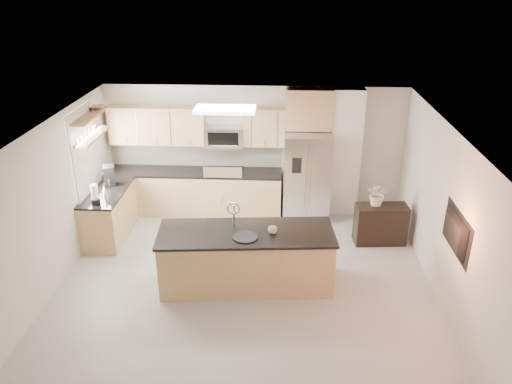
# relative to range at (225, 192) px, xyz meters

# --- Properties ---
(floor) EXTENTS (6.50, 6.50, 0.00)m
(floor) POSITION_rel_range_xyz_m (0.60, -2.92, -0.47)
(floor) COLOR #A9A7A0
(floor) RESTS_ON ground
(ceiling) EXTENTS (6.00, 6.50, 0.02)m
(ceiling) POSITION_rel_range_xyz_m (0.60, -2.92, 2.13)
(ceiling) COLOR white
(ceiling) RESTS_ON wall_back
(wall_back) EXTENTS (6.00, 0.02, 2.60)m
(wall_back) POSITION_rel_range_xyz_m (0.60, 0.33, 0.83)
(wall_back) COLOR beige
(wall_back) RESTS_ON floor
(wall_left) EXTENTS (0.02, 6.50, 2.60)m
(wall_left) POSITION_rel_range_xyz_m (-2.40, -2.92, 0.83)
(wall_left) COLOR beige
(wall_left) RESTS_ON floor
(wall_right) EXTENTS (0.02, 6.50, 2.60)m
(wall_right) POSITION_rel_range_xyz_m (3.60, -2.92, 0.83)
(wall_right) COLOR beige
(wall_right) RESTS_ON floor
(back_counter) EXTENTS (3.55, 0.66, 1.44)m
(back_counter) POSITION_rel_range_xyz_m (-0.63, 0.01, -0.00)
(back_counter) COLOR tan
(back_counter) RESTS_ON floor
(left_counter) EXTENTS (0.66, 1.50, 0.92)m
(left_counter) POSITION_rel_range_xyz_m (-2.07, -1.07, -0.01)
(left_counter) COLOR tan
(left_counter) RESTS_ON floor
(range) EXTENTS (0.76, 0.64, 1.14)m
(range) POSITION_rel_range_xyz_m (0.00, 0.00, 0.00)
(range) COLOR black
(range) RESTS_ON floor
(upper_cabinets) EXTENTS (3.50, 0.33, 0.75)m
(upper_cabinets) POSITION_rel_range_xyz_m (-0.70, 0.16, 1.35)
(upper_cabinets) COLOR tan
(upper_cabinets) RESTS_ON wall_back
(microwave) EXTENTS (0.76, 0.40, 0.40)m
(microwave) POSITION_rel_range_xyz_m (0.00, 0.12, 1.16)
(microwave) COLOR #B7B7B9
(microwave) RESTS_ON upper_cabinets
(refrigerator) EXTENTS (0.92, 0.78, 1.78)m
(refrigerator) POSITION_rel_range_xyz_m (1.66, -0.05, 0.42)
(refrigerator) COLOR #B7B7B9
(refrigerator) RESTS_ON floor
(partition_column) EXTENTS (0.60, 0.30, 2.60)m
(partition_column) POSITION_rel_range_xyz_m (2.42, 0.18, 0.83)
(partition_column) COLOR white
(partition_column) RESTS_ON floor
(window) EXTENTS (0.04, 1.15, 1.65)m
(window) POSITION_rel_range_xyz_m (-2.38, -1.07, 1.18)
(window) COLOR white
(window) RESTS_ON wall_left
(shelf_lower) EXTENTS (0.30, 1.20, 0.04)m
(shelf_lower) POSITION_rel_range_xyz_m (-2.25, -0.97, 1.48)
(shelf_lower) COLOR olive
(shelf_lower) RESTS_ON wall_left
(shelf_upper) EXTENTS (0.30, 1.20, 0.04)m
(shelf_upper) POSITION_rel_range_xyz_m (-2.25, -0.97, 1.85)
(shelf_upper) COLOR olive
(shelf_upper) RESTS_ON wall_left
(ceiling_fixture) EXTENTS (1.00, 0.50, 0.06)m
(ceiling_fixture) POSITION_rel_range_xyz_m (0.20, -1.32, 2.09)
(ceiling_fixture) COLOR white
(ceiling_fixture) RESTS_ON ceiling
(island) EXTENTS (2.82, 1.21, 1.37)m
(island) POSITION_rel_range_xyz_m (0.62, -2.54, 0.00)
(island) COLOR tan
(island) RESTS_ON floor
(credenza) EXTENTS (0.97, 0.47, 0.75)m
(credenza) POSITION_rel_range_xyz_m (3.00, -1.07, -0.10)
(credenza) COLOR black
(credenza) RESTS_ON floor
(cup) EXTENTS (0.18, 0.18, 0.11)m
(cup) POSITION_rel_range_xyz_m (1.03, -2.56, 0.53)
(cup) COLOR silver
(cup) RESTS_ON island
(platter) EXTENTS (0.48, 0.48, 0.02)m
(platter) POSITION_rel_range_xyz_m (0.62, -2.72, 0.49)
(platter) COLOR black
(platter) RESTS_ON island
(blender) EXTENTS (0.16, 0.16, 0.37)m
(blender) POSITION_rel_range_xyz_m (-2.07, -1.62, 0.61)
(blender) COLOR black
(blender) RESTS_ON left_counter
(kettle) EXTENTS (0.18, 0.18, 0.23)m
(kettle) POSITION_rel_range_xyz_m (-2.02, -1.28, 0.55)
(kettle) COLOR #B7B7B9
(kettle) RESTS_ON left_counter
(coffee_maker) EXTENTS (0.27, 0.30, 0.38)m
(coffee_maker) POSITION_rel_range_xyz_m (-2.09, -0.77, 0.63)
(coffee_maker) COLOR black
(coffee_maker) RESTS_ON left_counter
(bowl) EXTENTS (0.43, 0.43, 0.08)m
(bowl) POSITION_rel_range_xyz_m (-2.25, -0.57, 1.91)
(bowl) COLOR #B7B7B9
(bowl) RESTS_ON shelf_upper
(flower_vase) EXTENTS (0.70, 0.64, 0.66)m
(flower_vase) POSITION_rel_range_xyz_m (2.90, -1.04, 0.61)
(flower_vase) COLOR beige
(flower_vase) RESTS_ON credenza
(television) EXTENTS (0.14, 1.08, 0.62)m
(television) POSITION_rel_range_xyz_m (3.51, -3.12, 0.88)
(television) COLOR black
(television) RESTS_ON wall_right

